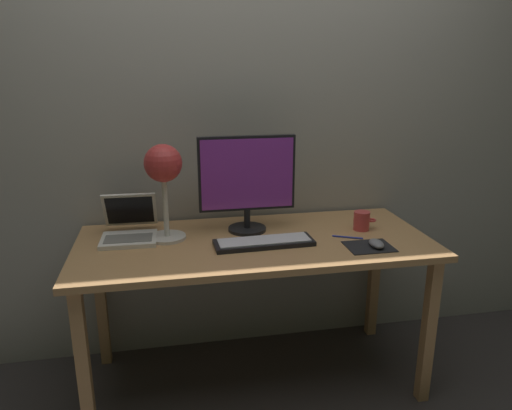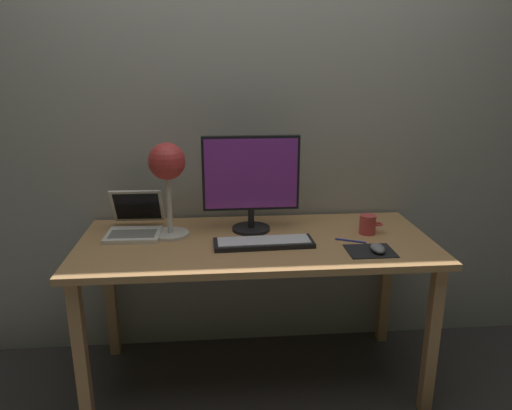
# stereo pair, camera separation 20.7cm
# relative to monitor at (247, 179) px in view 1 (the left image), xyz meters

# --- Properties ---
(ground_plane) EXTENTS (4.80, 4.80, 0.00)m
(ground_plane) POSITION_rel_monitor_xyz_m (0.01, -0.13, -0.99)
(ground_plane) COLOR #383333
(ground_plane) RESTS_ON ground
(back_wall) EXTENTS (4.80, 0.06, 2.60)m
(back_wall) POSITION_rel_monitor_xyz_m (0.01, 0.27, 0.31)
(back_wall) COLOR #9E998E
(back_wall) RESTS_ON ground
(desk) EXTENTS (1.60, 0.70, 0.74)m
(desk) POSITION_rel_monitor_xyz_m (0.01, -0.13, -0.33)
(desk) COLOR tan
(desk) RESTS_ON ground
(monitor) EXTENTS (0.45, 0.18, 0.46)m
(monitor) POSITION_rel_monitor_xyz_m (0.00, 0.00, 0.00)
(monitor) COLOR black
(monitor) RESTS_ON desk
(keyboard_main) EXTENTS (0.44, 0.16, 0.03)m
(keyboard_main) POSITION_rel_monitor_xyz_m (0.04, -0.20, -0.24)
(keyboard_main) COLOR black
(keyboard_main) RESTS_ON desk
(laptop) EXTENTS (0.25, 0.30, 0.20)m
(laptop) POSITION_rel_monitor_xyz_m (-0.55, 0.02, -0.20)
(laptop) COLOR silver
(laptop) RESTS_ON desk
(desk_lamp) EXTENTS (0.17, 0.17, 0.44)m
(desk_lamp) POSITION_rel_monitor_xyz_m (-0.38, -0.04, 0.06)
(desk_lamp) COLOR beige
(desk_lamp) RESTS_ON desk
(mousepad) EXTENTS (0.20, 0.16, 0.00)m
(mousepad) POSITION_rel_monitor_xyz_m (0.49, -0.31, -0.25)
(mousepad) COLOR black
(mousepad) RESTS_ON desk
(mouse) EXTENTS (0.06, 0.10, 0.03)m
(mouse) POSITION_rel_monitor_xyz_m (0.51, -0.33, -0.23)
(mouse) COLOR slate
(mouse) RESTS_ON mousepad
(coffee_mug) EXTENTS (0.11, 0.08, 0.09)m
(coffee_mug) POSITION_rel_monitor_xyz_m (0.54, -0.09, -0.21)
(coffee_mug) COLOR #CC3F3F
(coffee_mug) RESTS_ON desk
(pen) EXTENTS (0.13, 0.07, 0.01)m
(pen) POSITION_rel_monitor_xyz_m (0.44, -0.19, -0.25)
(pen) COLOR #2633A5
(pen) RESTS_ON desk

